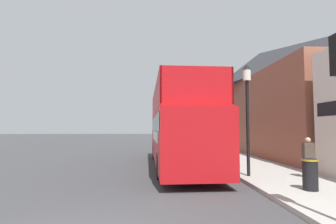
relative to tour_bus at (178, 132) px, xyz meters
name	(u,v)px	position (x,y,z in m)	size (l,w,h in m)	color
ground_plane	(139,149)	(-2.74, 11.51, -1.82)	(144.00, 144.00, 0.00)	#3D3D3F
sidewalk	(213,151)	(3.80, 8.51, -1.75)	(3.49, 108.00, 0.14)	#ADAAA3
brick_terrace_rear	(260,101)	(8.54, 9.68, 2.72)	(6.00, 24.55, 9.08)	#935642
tour_bus	(178,132)	(0.00, 0.00, 0.00)	(2.89, 11.34, 4.15)	red
parked_car_ahead_of_bus	(180,144)	(0.93, 9.06, -1.18)	(1.99, 4.61, 1.35)	black
pedestrian_third	(308,153)	(4.65, -4.19, -0.75)	(0.41, 0.22, 1.55)	#232328
lamp_post_nearest	(247,98)	(2.49, -3.64, 1.45)	(0.35, 0.35, 4.51)	black
lamp_post_second	(207,107)	(2.72, 5.56, 1.83)	(0.35, 0.35, 5.14)	black
lamp_post_third	(189,114)	(2.59, 14.77, 1.77)	(0.35, 0.35, 5.05)	black
litter_bin	(310,173)	(3.51, -6.13, -1.17)	(0.48, 0.48, 0.96)	black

